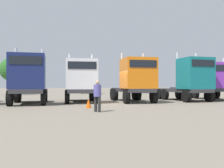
% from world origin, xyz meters
% --- Properties ---
extents(ground, '(200.00, 200.00, 0.00)m').
position_xyz_m(ground, '(0.00, 0.00, 0.00)').
color(ground, gray).
extents(semi_truck_navy, '(2.70, 5.83, 4.19)m').
position_xyz_m(semi_truck_navy, '(-6.49, 0.49, 1.88)').
color(semi_truck_navy, '#333338').
rests_on(semi_truck_navy, ground).
extents(semi_truck_white, '(3.07, 5.98, 4.01)m').
position_xyz_m(semi_truck_white, '(-2.49, 1.46, 1.80)').
color(semi_truck_white, '#333338').
rests_on(semi_truck_white, ground).
extents(semi_truck_orange, '(2.92, 6.55, 4.13)m').
position_xyz_m(semi_truck_orange, '(1.85, 0.60, 1.88)').
color(semi_truck_orange, '#333338').
rests_on(semi_truck_orange, ground).
extents(semi_truck_teal, '(2.61, 6.10, 4.32)m').
position_xyz_m(semi_truck_teal, '(6.98, 0.60, 1.91)').
color(semi_truck_teal, '#333338').
rests_on(semi_truck_teal, ground).
extents(semi_truck_purple, '(3.83, 6.47, 4.05)m').
position_xyz_m(semi_truck_purple, '(10.46, 1.54, 1.82)').
color(semi_truck_purple, '#333338').
rests_on(semi_truck_purple, ground).
extents(visitor_with_camera, '(0.55, 0.55, 1.68)m').
position_xyz_m(visitor_with_camera, '(-2.61, -5.59, 0.97)').
color(visitor_with_camera, '#2A2A2A').
rests_on(visitor_with_camera, ground).
extents(traffic_cone_mid, '(0.36, 0.36, 0.58)m').
position_xyz_m(traffic_cone_mid, '(-2.70, -3.29, 0.29)').
color(traffic_cone_mid, '#F2590C').
rests_on(traffic_cone_mid, ground).
extents(oak_far_left, '(3.38, 3.38, 5.40)m').
position_xyz_m(oak_far_left, '(-10.18, 20.40, 3.70)').
color(oak_far_left, '#4C3823').
rests_on(oak_far_left, ground).
extents(oak_far_centre, '(3.08, 3.08, 5.14)m').
position_xyz_m(oak_far_centre, '(0.38, 21.05, 3.57)').
color(oak_far_centre, '#4C3823').
rests_on(oak_far_centre, ground).
extents(oak_far_right, '(3.91, 3.91, 5.54)m').
position_xyz_m(oak_far_right, '(9.89, 21.79, 3.58)').
color(oak_far_right, '#4C3823').
rests_on(oak_far_right, ground).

